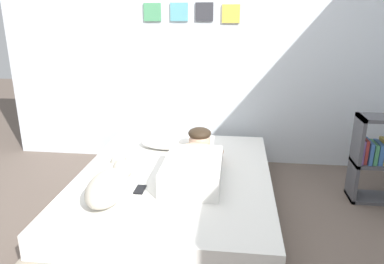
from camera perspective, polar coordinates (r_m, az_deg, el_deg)
name	(u,v)px	position (r m, az deg, el deg)	size (l,w,h in m)	color
ground_plane	(168,232)	(2.83, -3.69, -15.21)	(12.00, 12.00, 0.00)	#66564C
back_wall	(192,43)	(3.85, 0.02, 13.63)	(4.00, 0.12, 2.50)	silver
bed	(175,192)	(3.02, -2.60, -9.32)	(1.55, 1.99, 0.34)	gray
pillow	(168,142)	(3.46, -3.72, -1.53)	(0.52, 0.32, 0.11)	white
person_lying	(195,162)	(2.88, 0.47, -4.64)	(0.43, 0.92, 0.27)	white
dog	(110,185)	(2.57, -12.70, -8.03)	(0.26, 0.57, 0.21)	beige
coffee_cup	(210,155)	(3.20, 2.77, -3.57)	(0.12, 0.09, 0.07)	#D84C47
cell_phone	(140,189)	(2.70, -8.10, -8.84)	(0.07, 0.14, 0.01)	black
bookshelf	(379,158)	(3.47, 27.16, -3.60)	(0.45, 0.24, 0.75)	#4C4C51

